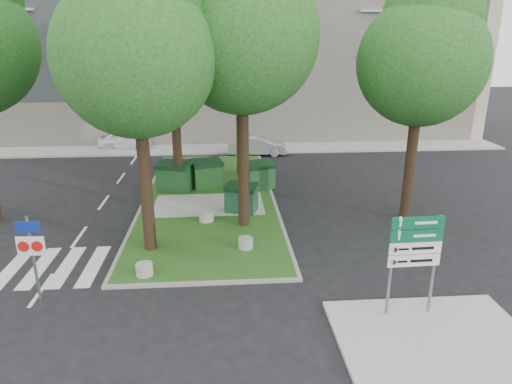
{
  "coord_description": "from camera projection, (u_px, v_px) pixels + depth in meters",
  "views": [
    {
      "loc": [
        1.19,
        -12.87,
        7.36
      ],
      "look_at": [
        2.39,
        3.05,
        2.0
      ],
      "focal_mm": 32.0,
      "sensor_mm": 36.0,
      "label": 1
    }
  ],
  "objects": [
    {
      "name": "car_silver",
      "position": [
        257.0,
        145.0,
        30.33
      ],
      "size": [
        3.96,
        1.5,
        1.29
      ],
      "primitive_type": "imported",
      "rotation": [
        0.0,
        0.0,
        1.53
      ],
      "color": "#A2A3AA",
      "rests_on": "ground"
    },
    {
      "name": "tree_median_far",
      "position": [
        241.0,
        19.0,
        23.33
      ],
      "size": [
        5.8,
        5.8,
        11.93
      ],
      "color": "black",
      "rests_on": "ground"
    },
    {
      "name": "tree_median_near_left",
      "position": [
        137.0,
        41.0,
        14.41
      ],
      "size": [
        5.2,
        5.2,
        10.53
      ],
      "color": "black",
      "rests_on": "ground"
    },
    {
      "name": "tree_median_mid",
      "position": [
        174.0,
        48.0,
        20.7
      ],
      "size": [
        4.8,
        4.8,
        9.99
      ],
      "color": "black",
      "rests_on": "ground"
    },
    {
      "name": "tree_street_right",
      "position": [
        425.0,
        49.0,
        17.63
      ],
      "size": [
        5.0,
        5.0,
        10.06
      ],
      "color": "black",
      "rests_on": "ground"
    },
    {
      "name": "building_sidewalk",
      "position": [
        205.0,
        149.0,
        31.89
      ],
      "size": [
        42.0,
        3.0,
        0.12
      ],
      "primitive_type": "cube",
      "color": "#999993",
      "rests_on": "ground"
    },
    {
      "name": "dumpster_c",
      "position": [
        241.0,
        198.0,
        20.04
      ],
      "size": [
        1.59,
        1.34,
        1.26
      ],
      "rotation": [
        0.0,
        0.0,
        -0.32
      ],
      "color": "#103822",
      "rests_on": "median_island"
    },
    {
      "name": "directional_sign",
      "position": [
        415.0,
        250.0,
        12.13
      ],
      "size": [
        1.44,
        0.13,
        2.88
      ],
      "rotation": [
        0.0,
        0.0,
        0.03
      ],
      "color": "slate",
      "rests_on": "sidewalk_corner"
    },
    {
      "name": "ground",
      "position": [
        188.0,
        284.0,
        14.42
      ],
      "size": [
        120.0,
        120.0,
        0.0
      ],
      "primitive_type": "plane",
      "color": "black",
      "rests_on": "ground"
    },
    {
      "name": "bollard_left",
      "position": [
        144.0,
        269.0,
        14.69
      ],
      "size": [
        0.55,
        0.55,
        0.39
      ],
      "primitive_type": "cylinder",
      "color": "#9F9F9A",
      "rests_on": "median_island"
    },
    {
      "name": "apartment_building",
      "position": [
        205.0,
        31.0,
        36.45
      ],
      "size": [
        41.0,
        12.0,
        16.0
      ],
      "primitive_type": "cube",
      "color": "tan",
      "rests_on": "ground"
    },
    {
      "name": "zebra_crossing",
      "position": [
        80.0,
        266.0,
        15.57
      ],
      "size": [
        5.0,
        3.0,
        0.01
      ],
      "primitive_type": "cube",
      "color": "silver",
      "rests_on": "ground"
    },
    {
      "name": "car_white",
      "position": [
        125.0,
        140.0,
        31.98
      ],
      "size": [
        3.84,
        1.97,
        1.25
      ],
      "primitive_type": "imported",
      "rotation": [
        0.0,
        0.0,
        1.43
      ],
      "color": "white",
      "rests_on": "ground"
    },
    {
      "name": "bollard_right",
      "position": [
        246.0,
        243.0,
        16.61
      ],
      "size": [
        0.54,
        0.54,
        0.39
      ],
      "primitive_type": "cylinder",
      "color": "gray",
      "rests_on": "median_island"
    },
    {
      "name": "median_kerb",
      "position": [
        209.0,
        199.0,
        22.0
      ],
      "size": [
        6.3,
        16.3,
        0.1
      ],
      "primitive_type": "cube",
      "color": "gray",
      "rests_on": "ground"
    },
    {
      "name": "bollard_mid",
      "position": [
        206.0,
        216.0,
        19.07
      ],
      "size": [
        0.6,
        0.6,
        0.43
      ],
      "primitive_type": "cylinder",
      "color": "#9D9D98",
      "rests_on": "median_island"
    },
    {
      "name": "dumpster_a",
      "position": [
        175.0,
        176.0,
        22.79
      ],
      "size": [
        1.9,
        1.61,
        1.5
      ],
      "rotation": [
        0.0,
        0.0,
        -0.34
      ],
      "color": "#0F3813",
      "rests_on": "median_island"
    },
    {
      "name": "litter_bin",
      "position": [
        261.0,
        176.0,
        24.37
      ],
      "size": [
        0.36,
        0.36,
        0.63
      ],
      "primitive_type": "cylinder",
      "color": "#C3C617",
      "rests_on": "median_island"
    },
    {
      "name": "dumpster_d",
      "position": [
        259.0,
        175.0,
        23.2
      ],
      "size": [
        1.76,
        1.5,
        1.38
      ],
      "rotation": [
        0.0,
        0.0,
        0.37
      ],
      "color": "#134019",
      "rests_on": "median_island"
    },
    {
      "name": "dumpster_b",
      "position": [
        207.0,
        174.0,
        23.4
      ],
      "size": [
        1.79,
        1.49,
        1.43
      ],
      "rotation": [
        0.0,
        0.0,
        0.31
      ],
      "color": "#113D13",
      "rests_on": "median_island"
    },
    {
      "name": "tree_median_near_right",
      "position": [
        244.0,
        21.0,
        16.34
      ],
      "size": [
        5.6,
        5.6,
        11.46
      ],
      "color": "black",
      "rests_on": "ground"
    },
    {
      "name": "traffic_sign_pole",
      "position": [
        32.0,
        247.0,
        13.05
      ],
      "size": [
        0.8,
        0.09,
        2.66
      ],
      "rotation": [
        0.0,
        0.0,
        -0.03
      ],
      "color": "slate",
      "rests_on": "ground"
    },
    {
      "name": "median_island",
      "position": [
        209.0,
        198.0,
        22.0
      ],
      "size": [
        6.0,
        16.0,
        0.12
      ],
      "primitive_type": "cube",
      "color": "#224714",
      "rests_on": "ground"
    },
    {
      "name": "sidewalk_corner",
      "position": [
        437.0,
        342.0,
        11.56
      ],
      "size": [
        5.0,
        4.0,
        0.12
      ],
      "primitive_type": "cube",
      "color": "#999993",
      "rests_on": "ground"
    }
  ]
}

